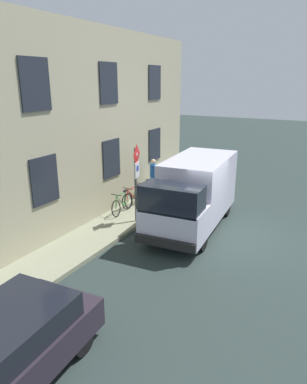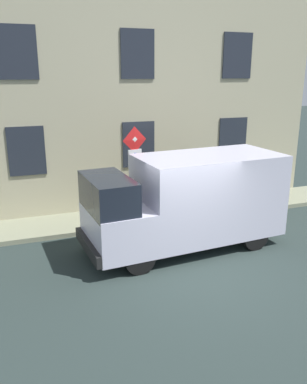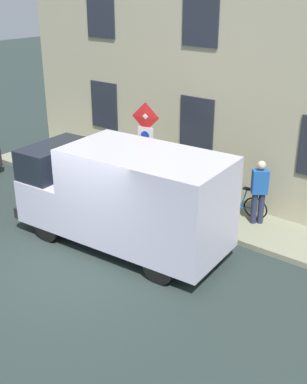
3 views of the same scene
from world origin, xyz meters
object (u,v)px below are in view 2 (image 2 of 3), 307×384
object	(u,v)px
bicycle_red	(166,197)
pedestrian	(209,178)
bicycle_blue	(191,194)
delivery_van	(188,200)
sign_post_stacked	(135,162)
bicycle_green	(141,200)

from	to	relation	value
bicycle_red	pedestrian	world-z (taller)	pedestrian
bicycle_blue	pedestrian	bearing A→B (deg)	167.71
delivery_van	bicycle_red	bearing A→B (deg)	-104.41
sign_post_stacked	pedestrian	size ratio (longest dim) A/B	1.64
delivery_van	bicycle_blue	distance (m)	3.34
delivery_van	bicycle_red	distance (m)	3.06
sign_post_stacked	bicycle_blue	distance (m)	2.96
delivery_van	sign_post_stacked	bearing A→B (deg)	-69.03
bicycle_blue	bicycle_green	bearing A→B (deg)	-5.89
pedestrian	bicycle_green	bearing A→B (deg)	49.27
sign_post_stacked	bicycle_green	distance (m)	1.90
bicycle_green	bicycle_red	bearing A→B (deg)	175.20
bicycle_blue	bicycle_green	size ratio (longest dim) A/B	1.00
bicycle_green	pedestrian	bearing A→B (deg)	173.45
sign_post_stacked	pedestrian	distance (m)	3.26
pedestrian	sign_post_stacked	bearing A→B (deg)	68.28
bicycle_blue	bicycle_red	world-z (taller)	same
sign_post_stacked	delivery_van	distance (m)	2.22
bicycle_blue	bicycle_green	xyz separation A→B (m)	(0.00, 1.81, 0.00)
bicycle_blue	pedestrian	size ratio (longest dim) A/B	1.00
pedestrian	bicycle_blue	bearing A→B (deg)	44.56
sign_post_stacked	bicycle_green	xyz separation A→B (m)	(1.00, -0.51, -1.53)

